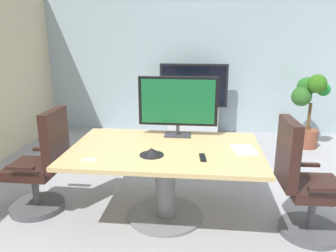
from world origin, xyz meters
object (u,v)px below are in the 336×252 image
(office_chair_left, at_px, (42,170))
(conference_phone, at_px, (152,152))
(wall_display_unit, at_px, (193,112))
(office_chair_right, at_px, (304,188))
(remote_control, at_px, (203,157))
(potted_plant, at_px, (308,103))
(tv_monitor, at_px, (178,103))
(conference_table, at_px, (165,166))

(office_chair_left, relative_size, conference_phone, 4.95)
(conference_phone, bearing_deg, wall_display_unit, 84.66)
(office_chair_right, xyz_separation_m, remote_control, (-0.92, -0.09, 0.29))
(remote_control, bearing_deg, office_chair_right, 0.29)
(potted_plant, relative_size, remote_control, 7.15)
(wall_display_unit, height_order, potted_plant, wall_display_unit)
(office_chair_right, relative_size, tv_monitor, 1.30)
(conference_table, xyz_separation_m, conference_phone, (-0.10, -0.21, 0.22))
(office_chair_left, relative_size, remote_control, 6.41)
(tv_monitor, bearing_deg, office_chair_left, -163.16)
(office_chair_right, height_order, conference_phone, office_chair_right)
(tv_monitor, height_order, wall_display_unit, tv_monitor)
(office_chair_left, xyz_separation_m, conference_phone, (1.18, -0.21, 0.32))
(tv_monitor, relative_size, wall_display_unit, 0.64)
(office_chair_right, bearing_deg, conference_table, 81.73)
(wall_display_unit, relative_size, remote_control, 7.71)
(wall_display_unit, bearing_deg, office_chair_left, -117.37)
(office_chair_right, distance_m, conference_phone, 1.42)
(office_chair_left, relative_size, potted_plant, 0.90)
(tv_monitor, bearing_deg, potted_plant, 45.19)
(remote_control, bearing_deg, conference_phone, 170.48)
(wall_display_unit, bearing_deg, tv_monitor, -92.27)
(office_chair_right, height_order, remote_control, office_chair_right)
(conference_table, distance_m, tv_monitor, 0.70)
(office_chair_right, bearing_deg, tv_monitor, 62.93)
(tv_monitor, bearing_deg, office_chair_right, -25.36)
(office_chair_left, distance_m, conference_phone, 1.24)
(conference_table, bearing_deg, office_chair_left, 179.84)
(wall_display_unit, bearing_deg, conference_phone, -95.34)
(office_chair_left, xyz_separation_m, wall_display_unit, (1.46, 2.83, -0.01))
(office_chair_right, xyz_separation_m, conference_phone, (-1.38, -0.06, 0.32))
(conference_table, xyz_separation_m, office_chair_right, (1.28, -0.15, -0.09))
(potted_plant, bearing_deg, conference_table, -130.58)
(office_chair_left, bearing_deg, conference_phone, 80.07)
(potted_plant, distance_m, conference_phone, 3.36)
(office_chair_left, distance_m, remote_control, 1.68)
(office_chair_left, bearing_deg, tv_monitor, 107.10)
(tv_monitor, bearing_deg, conference_table, -101.93)
(conference_phone, bearing_deg, conference_table, 64.31)
(wall_display_unit, relative_size, conference_phone, 5.95)
(conference_phone, bearing_deg, potted_plant, 50.43)
(conference_phone, height_order, remote_control, conference_phone)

